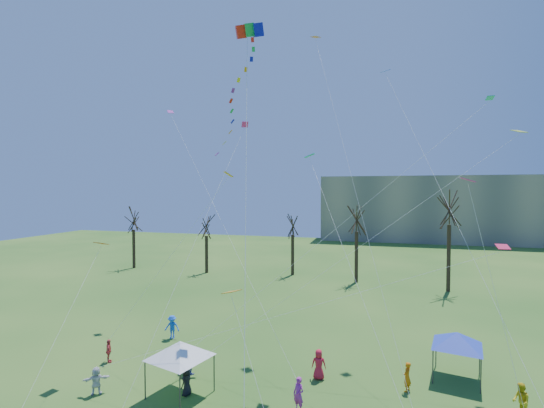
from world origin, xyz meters
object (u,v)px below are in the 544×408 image
(distant_building, at_px, (455,209))
(big_box_kite, at_px, (241,98))
(canopy_tent_blue, at_px, (457,339))
(canopy_tent_white, at_px, (180,349))

(distant_building, height_order, big_box_kite, big_box_kite)
(big_box_kite, relative_size, canopy_tent_blue, 5.20)
(distant_building, distance_m, big_box_kite, 80.57)
(canopy_tent_white, height_order, canopy_tent_blue, canopy_tent_white)
(big_box_kite, bearing_deg, canopy_tent_blue, 27.99)
(distant_building, relative_size, canopy_tent_blue, 15.66)
(canopy_tent_white, bearing_deg, canopy_tent_blue, 21.66)
(canopy_tent_white, xyz_separation_m, canopy_tent_blue, (15.59, 6.19, -0.15))
(canopy_tent_blue, bearing_deg, canopy_tent_white, -158.34)
(distant_building, height_order, canopy_tent_white, distant_building)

